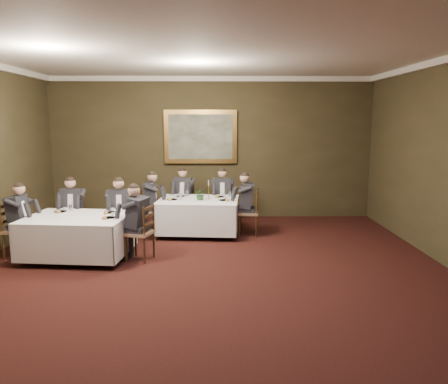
{
  "coord_description": "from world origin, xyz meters",
  "views": [
    {
      "loc": [
        0.13,
        -5.95,
        2.45
      ],
      "look_at": [
        0.26,
        1.92,
        1.15
      ],
      "focal_mm": 35.0,
      "sensor_mm": 36.0,
      "label": 1
    }
  ],
  "objects_px": {
    "table_main": "(198,214)",
    "chair_sec_backleft": "(74,229)",
    "diner_main_backleft": "(184,203)",
    "diner_sec_endright": "(139,231)",
    "chair_main_backright": "(223,213)",
    "diner_main_endleft": "(149,210)",
    "diner_sec_endleft": "(18,229)",
    "chair_sec_endleft": "(18,241)",
    "candlestick": "(209,192)",
    "diner_sec_backright": "(120,219)",
    "diner_sec_backleft": "(73,218)",
    "chair_sec_endright": "(140,244)",
    "diner_main_backright": "(223,203)",
    "chair_main_backleft": "(184,212)",
    "chair_main_endleft": "(149,220)",
    "painting": "(201,137)",
    "chair_main_endright": "(249,222)",
    "table_second": "(78,234)",
    "diner_main_endright": "(248,212)",
    "centerpiece": "(200,194)",
    "chair_sec_backright": "(121,230)"
  },
  "relations": [
    {
      "from": "table_main",
      "to": "chair_sec_backleft",
      "type": "height_order",
      "value": "chair_sec_backleft"
    },
    {
      "from": "diner_main_backleft",
      "to": "diner_sec_endright",
      "type": "bearing_deg",
      "value": 88.56
    },
    {
      "from": "table_main",
      "to": "chair_main_backright",
      "type": "height_order",
      "value": "chair_main_backright"
    },
    {
      "from": "diner_main_endleft",
      "to": "diner_sec_endleft",
      "type": "bearing_deg",
      "value": -57.16
    },
    {
      "from": "chair_sec_endleft",
      "to": "candlestick",
      "type": "height_order",
      "value": "candlestick"
    },
    {
      "from": "diner_main_backleft",
      "to": "diner_sec_backright",
      "type": "height_order",
      "value": "same"
    },
    {
      "from": "diner_sec_backleft",
      "to": "chair_sec_endright",
      "type": "bearing_deg",
      "value": 141.67
    },
    {
      "from": "diner_sec_backleft",
      "to": "diner_main_backright",
      "type": "bearing_deg",
      "value": -156.21
    },
    {
      "from": "diner_sec_endright",
      "to": "chair_main_backright",
      "type": "bearing_deg",
      "value": -12.96
    },
    {
      "from": "chair_main_backleft",
      "to": "chair_main_endleft",
      "type": "xyz_separation_m",
      "value": [
        -0.7,
        -0.83,
        0.0
      ]
    },
    {
      "from": "painting",
      "to": "chair_main_endright",
      "type": "bearing_deg",
      "value": -58.02
    },
    {
      "from": "table_second",
      "to": "chair_sec_backleft",
      "type": "height_order",
      "value": "chair_sec_backleft"
    },
    {
      "from": "table_second",
      "to": "diner_main_endright",
      "type": "bearing_deg",
      "value": 26.19
    },
    {
      "from": "chair_main_endleft",
      "to": "diner_main_endright",
      "type": "xyz_separation_m",
      "value": [
        2.16,
        -0.19,
        0.23
      ]
    },
    {
      "from": "diner_sec_endright",
      "to": "centerpiece",
      "type": "distance_m",
      "value": 2.0
    },
    {
      "from": "chair_main_backleft",
      "to": "chair_main_endleft",
      "type": "distance_m",
      "value": 1.09
    },
    {
      "from": "chair_sec_endright",
      "to": "table_second",
      "type": "bearing_deg",
      "value": 101.21
    },
    {
      "from": "diner_main_backright",
      "to": "painting",
      "type": "bearing_deg",
      "value": -51.64
    },
    {
      "from": "chair_main_endleft",
      "to": "diner_sec_endright",
      "type": "height_order",
      "value": "diner_sec_endright"
    },
    {
      "from": "centerpiece",
      "to": "chair_sec_backleft",
      "type": "bearing_deg",
      "value": -166.63
    },
    {
      "from": "diner_sec_backright",
      "to": "candlestick",
      "type": "relative_size",
      "value": 3.1
    },
    {
      "from": "chair_sec_backright",
      "to": "candlestick",
      "type": "xyz_separation_m",
      "value": [
        1.74,
        0.79,
        0.64
      ]
    },
    {
      "from": "table_second",
      "to": "candlestick",
      "type": "height_order",
      "value": "candlestick"
    },
    {
      "from": "table_main",
      "to": "centerpiece",
      "type": "relative_size",
      "value": 6.68
    },
    {
      "from": "chair_main_endright",
      "to": "candlestick",
      "type": "distance_m",
      "value": 1.08
    },
    {
      "from": "diner_main_endright",
      "to": "centerpiece",
      "type": "bearing_deg",
      "value": 96.43
    },
    {
      "from": "diner_sec_backright",
      "to": "diner_sec_endleft",
      "type": "distance_m",
      "value": 1.84
    },
    {
      "from": "diner_main_backright",
      "to": "chair_main_endright",
      "type": "height_order",
      "value": "diner_main_backright"
    },
    {
      "from": "diner_main_endleft",
      "to": "centerpiece",
      "type": "height_order",
      "value": "diner_main_endleft"
    },
    {
      "from": "diner_main_endleft",
      "to": "chair_sec_endright",
      "type": "distance_m",
      "value": 1.88
    },
    {
      "from": "chair_main_endleft",
      "to": "chair_sec_endright",
      "type": "distance_m",
      "value": 1.86
    },
    {
      "from": "chair_sec_endright",
      "to": "centerpiece",
      "type": "relative_size",
      "value": 3.65
    },
    {
      "from": "diner_main_backright",
      "to": "diner_sec_endright",
      "type": "relative_size",
      "value": 1.0
    },
    {
      "from": "diner_sec_endright",
      "to": "chair_main_endright",
      "type": "bearing_deg",
      "value": -33.85
    },
    {
      "from": "diner_main_backleft",
      "to": "chair_main_endleft",
      "type": "height_order",
      "value": "diner_main_backleft"
    },
    {
      "from": "chair_main_endright",
      "to": "table_second",
      "type": "bearing_deg",
      "value": 123.0
    },
    {
      "from": "diner_main_endleft",
      "to": "diner_main_endright",
      "type": "bearing_deg",
      "value": 80.29
    },
    {
      "from": "chair_sec_backright",
      "to": "diner_sec_endright",
      "type": "bearing_deg",
      "value": 112.26
    },
    {
      "from": "diner_main_endright",
      "to": "painting",
      "type": "distance_m",
      "value": 2.55
    },
    {
      "from": "chair_main_backright",
      "to": "diner_sec_endright",
      "type": "relative_size",
      "value": 0.74
    },
    {
      "from": "diner_main_backleft",
      "to": "diner_main_backright",
      "type": "xyz_separation_m",
      "value": [
        0.92,
        -0.08,
        0.0
      ]
    },
    {
      "from": "diner_main_endleft",
      "to": "chair_main_endleft",
      "type": "bearing_deg",
      "value": -90.0
    },
    {
      "from": "chair_sec_backleft",
      "to": "chair_sec_endleft",
      "type": "height_order",
      "value": "same"
    },
    {
      "from": "chair_main_endright",
      "to": "chair_sec_backright",
      "type": "xyz_separation_m",
      "value": [
        -2.6,
        -0.69,
        0.0
      ]
    },
    {
      "from": "chair_main_backleft",
      "to": "diner_sec_backright",
      "type": "bearing_deg",
      "value": 67.48
    },
    {
      "from": "table_main",
      "to": "chair_main_backleft",
      "type": "bearing_deg",
      "value": 112.47
    },
    {
      "from": "chair_sec_backright",
      "to": "chair_sec_endright",
      "type": "relative_size",
      "value": 1.0
    },
    {
      "from": "diner_main_backright",
      "to": "chair_sec_backright",
      "type": "xyz_separation_m",
      "value": [
        -2.05,
        -1.61,
        -0.23
      ]
    },
    {
      "from": "table_main",
      "to": "diner_sec_backleft",
      "type": "distance_m",
      "value": 2.57
    },
    {
      "from": "diner_main_endleft",
      "to": "diner_sec_endleft",
      "type": "relative_size",
      "value": 1.0
    }
  ]
}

